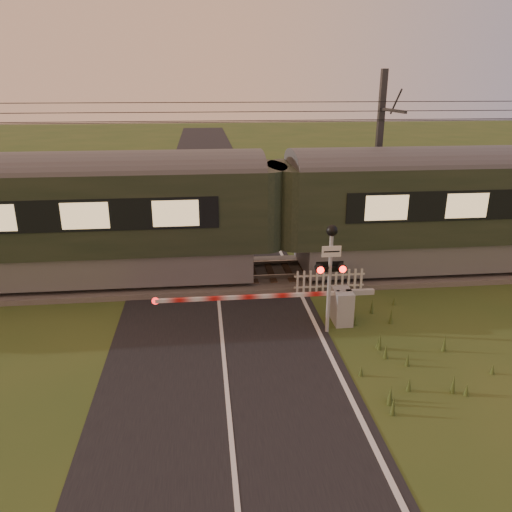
{
  "coord_description": "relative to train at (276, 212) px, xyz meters",
  "views": [
    {
      "loc": [
        -0.39,
        -10.35,
        6.71
      ],
      "look_at": [
        1.08,
        3.2,
        1.95
      ],
      "focal_mm": 35.0,
      "sensor_mm": 36.0,
      "label": 1
    }
  ],
  "objects": [
    {
      "name": "train",
      "position": [
        0.0,
        0.0,
        0.0
      ],
      "size": [
        45.6,
        3.14,
        4.26
      ],
      "color": "slate",
      "rests_on": "ground"
    },
    {
      "name": "ground",
      "position": [
        -2.15,
        -6.5,
        -2.41
      ],
      "size": [
        160.0,
        160.0,
        0.0
      ],
      "primitive_type": "plane",
      "color": "#314A1C",
      "rests_on": "ground"
    },
    {
      "name": "catenary_mast",
      "position": [
        4.36,
        2.23,
        1.33
      ],
      "size": [
        0.23,
        2.46,
        7.2
      ],
      "color": "#2D2D30",
      "rests_on": "ground"
    },
    {
      "name": "crossing_signal",
      "position": [
        0.83,
        -4.46,
        -0.24
      ],
      "size": [
        0.8,
        0.34,
        3.15
      ],
      "color": "gray",
      "rests_on": "ground"
    },
    {
      "name": "picket_fence",
      "position": [
        1.54,
        -1.89,
        -1.96
      ],
      "size": [
        2.38,
        0.07,
        0.88
      ],
      "color": "silver",
      "rests_on": "ground"
    },
    {
      "name": "boom_gate",
      "position": [
        1.1,
        -3.91,
        -1.83
      ],
      "size": [
        6.39,
        0.79,
        1.04
      ],
      "color": "gray",
      "rests_on": "ground"
    },
    {
      "name": "track_bed",
      "position": [
        -2.15,
        0.0,
        -2.34
      ],
      "size": [
        140.0,
        3.4,
        0.39
      ],
      "color": "#47423D",
      "rests_on": "ground"
    },
    {
      "name": "road",
      "position": [
        -2.13,
        -6.73,
        -2.4
      ],
      "size": [
        6.0,
        140.0,
        0.03
      ],
      "color": "black",
      "rests_on": "ground"
    },
    {
      "name": "overhead_wires",
      "position": [
        -2.15,
        0.0,
        3.32
      ],
      "size": [
        120.0,
        0.62,
        0.62
      ],
      "color": "black",
      "rests_on": "ground"
    }
  ]
}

